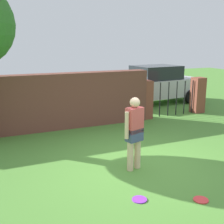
{
  "coord_description": "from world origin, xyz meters",
  "views": [
    {
      "loc": [
        -3.0,
        -5.43,
        2.75
      ],
      "look_at": [
        -0.07,
        1.24,
        1.0
      ],
      "focal_mm": 46.71,
      "sensor_mm": 36.0,
      "label": 1
    }
  ],
  "objects": [
    {
      "name": "ground_plane",
      "position": [
        0.0,
        0.0,
        0.0
      ],
      "size": [
        40.0,
        40.0,
        0.0
      ],
      "primitive_type": "plane",
      "color": "#4C8433"
    },
    {
      "name": "brick_wall",
      "position": [
        -1.5,
        3.65,
        0.9
      ],
      "size": [
        7.43,
        0.5,
        1.8
      ],
      "primitive_type": "cube",
      "color": "brown",
      "rests_on": "ground"
    },
    {
      "name": "person",
      "position": [
        -0.13,
        -0.12,
        0.9
      ],
      "size": [
        0.52,
        0.31,
        1.62
      ],
      "rotation": [
        0.0,
        0.0,
        0.29
      ],
      "color": "beige",
      "rests_on": "ground"
    },
    {
      "name": "fence_gate",
      "position": [
        3.52,
        3.65,
        0.7
      ],
      "size": [
        2.85,
        0.44,
        1.4
      ],
      "color": "brown",
      "rests_on": "ground"
    },
    {
      "name": "car",
      "position": [
        4.16,
        5.89,
        0.86
      ],
      "size": [
        4.34,
        2.22,
        1.72
      ],
      "rotation": [
        0.0,
        0.0,
        3.23
      ],
      "color": "#B7B7BC",
      "rests_on": "ground"
    },
    {
      "name": "frisbee_purple",
      "position": [
        -0.66,
        -1.32,
        0.01
      ],
      "size": [
        0.27,
        0.27,
        0.02
      ],
      "primitive_type": "cylinder",
      "color": "purple",
      "rests_on": "ground"
    },
    {
      "name": "frisbee_red",
      "position": [
        0.34,
        -1.78,
        0.01
      ],
      "size": [
        0.27,
        0.27,
        0.02
      ],
      "primitive_type": "cylinder",
      "color": "red",
      "rests_on": "ground"
    }
  ]
}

